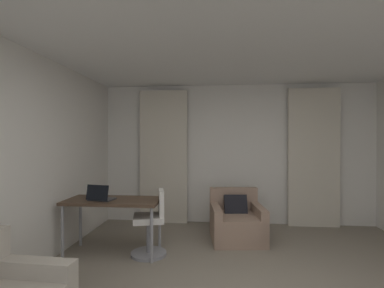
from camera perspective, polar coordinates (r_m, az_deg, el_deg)
The scene contains 8 objects.
wall_window at distance 5.51m, azimuth 8.80°, elevation -1.97°, with size 5.12×0.06×2.60m.
ceiling at distance 2.71m, azimuth 13.11°, elevation 24.14°, with size 5.12×6.12×0.06m, color white.
curtain_left_panel at distance 5.47m, azimuth -5.67°, elevation -2.51°, with size 0.90×0.06×2.50m.
curtain_right_panel at distance 5.63m, azimuth 22.99°, elevation -2.46°, with size 0.90×0.06×2.50m.
armchair at distance 4.72m, azimuth 8.83°, elevation -15.15°, with size 0.87×0.91×0.77m.
desk at distance 4.17m, azimuth -15.34°, elevation -11.45°, with size 1.29×0.59×0.75m.
desk_chair at distance 4.09m, azimuth -8.01°, elevation -15.81°, with size 0.48×0.48×0.88m.
laptop at distance 4.12m, azimuth -17.69°, elevation -9.98°, with size 0.36×0.30×0.22m.
Camera 1 is at (-0.33, -2.46, 1.55)m, focal length 26.90 mm.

